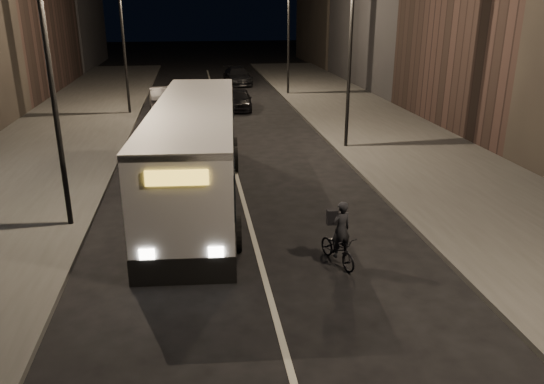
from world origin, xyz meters
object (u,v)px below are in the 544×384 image
object	(u,v)px
cyclist_on_bicycle	(339,243)
car_far	(238,76)
streetlight_right_mid	(345,34)
streetlight_right_far	(285,22)
streetlight_left_far	(127,26)
streetlight_left_near	(57,53)
city_bus	(196,148)
car_near	(240,99)
car_mid	(163,98)

from	to	relation	value
cyclist_on_bicycle	car_far	size ratio (longest dim) A/B	0.38
streetlight_right_mid	car_far	xyz separation A→B (m)	(-3.04, 22.30, -4.64)
streetlight_right_far	streetlight_left_far	world-z (taller)	same
streetlight_left_far	cyclist_on_bicycle	xyz separation A→B (m)	(7.40, -21.64, -4.74)
streetlight_right_mid	streetlight_left_near	xyz separation A→B (m)	(-10.66, -8.00, 0.00)
cyclist_on_bicycle	streetlight_left_far	bearing A→B (deg)	91.37
city_bus	car_far	xyz separation A→B (m)	(3.89, 28.16, -1.14)
streetlight_right_mid	streetlight_left_near	bearing A→B (deg)	-143.12
streetlight_left_far	streetlight_left_near	bearing A→B (deg)	-90.00
streetlight_right_mid	car_near	xyz separation A→B (m)	(-3.91, 10.80, -4.69)
car_mid	car_far	bearing A→B (deg)	-124.91
streetlight_right_mid	streetlight_left_near	size ratio (longest dim) A/B	1.00
streetlight_left_near	car_far	world-z (taller)	streetlight_left_near
streetlight_right_far	car_far	world-z (taller)	streetlight_right_far
streetlight_right_far	city_bus	xyz separation A→B (m)	(-6.93, -21.86, -3.50)
streetlight_right_far	city_bus	distance (m)	23.20
car_mid	car_far	world-z (taller)	car_mid
car_far	car_mid	bearing A→B (deg)	-123.27
streetlight_right_mid	city_bus	distance (m)	9.73
car_near	car_far	world-z (taller)	car_far
streetlight_right_far	streetlight_left_near	size ratio (longest dim) A/B	1.00
streetlight_right_mid	car_mid	size ratio (longest dim) A/B	1.72
streetlight_left_near	car_far	size ratio (longest dim) A/B	1.63
streetlight_right_far	city_bus	bearing A→B (deg)	-107.60
streetlight_left_near	car_near	bearing A→B (deg)	70.23
streetlight_right_mid	city_bus	world-z (taller)	streetlight_right_mid
streetlight_right_mid	car_mid	xyz separation A→B (m)	(-8.93, 11.52, -4.58)
car_far	city_bus	bearing A→B (deg)	-102.49
streetlight_right_mid	streetlight_left_near	world-z (taller)	same
cyclist_on_bicycle	car_far	bearing A→B (deg)	72.11
streetlight_right_mid	streetlight_right_far	world-z (taller)	same
car_mid	car_far	xyz separation A→B (m)	(5.89, 10.78, -0.06)
streetlight_left_near	streetlight_right_far	bearing A→B (deg)	66.04
cyclist_on_bicycle	city_bus	bearing A→B (deg)	104.89
city_bus	car_mid	bearing A→B (deg)	100.80
streetlight_right_far	streetlight_left_near	xyz separation A→B (m)	(-10.66, -24.00, 0.00)
car_near	streetlight_left_far	bearing A→B (deg)	-168.81
streetlight_left_far	city_bus	world-z (taller)	streetlight_left_far
city_bus	car_far	bearing A→B (deg)	86.36
streetlight_left_far	car_near	world-z (taller)	streetlight_left_far
streetlight_right_mid	cyclist_on_bicycle	world-z (taller)	streetlight_right_mid
streetlight_right_mid	car_near	distance (m)	12.41
car_near	streetlight_right_mid	bearing A→B (deg)	-65.70
streetlight_left_far	cyclist_on_bicycle	size ratio (longest dim) A/B	4.34
streetlight_left_near	cyclist_on_bicycle	world-z (taller)	streetlight_left_near
streetlight_left_near	car_mid	distance (m)	20.12
streetlight_right_far	cyclist_on_bicycle	distance (m)	28.23
car_near	car_mid	distance (m)	5.08
streetlight_left_far	city_bus	distance (m)	16.66
streetlight_left_near	car_near	xyz separation A→B (m)	(6.76, 18.80, -4.69)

